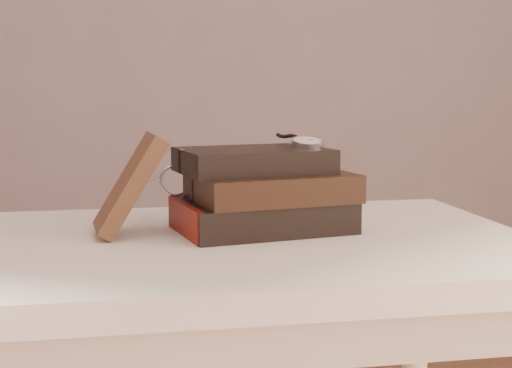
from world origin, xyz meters
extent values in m
cube|color=white|center=(0.00, 0.35, 0.73)|extent=(1.00, 0.60, 0.04)
cube|color=white|center=(0.00, 0.35, 0.67)|extent=(0.88, 0.49, 0.08)
cube|color=black|center=(0.10, 0.40, 0.77)|extent=(0.29, 0.22, 0.05)
cube|color=#EDE5C1|center=(0.10, 0.40, 0.77)|extent=(0.28, 0.21, 0.04)
cube|color=gold|center=(-0.03, 0.40, 0.77)|extent=(0.01, 0.01, 0.05)
cube|color=maroon|center=(-0.03, 0.38, 0.77)|extent=(0.04, 0.17, 0.05)
cube|color=black|center=(0.11, 0.39, 0.82)|extent=(0.27, 0.21, 0.04)
cube|color=#EDE5C1|center=(0.11, 0.39, 0.82)|extent=(0.26, 0.20, 0.03)
cube|color=gold|center=(-0.01, 0.40, 0.82)|extent=(0.01, 0.01, 0.04)
cube|color=black|center=(0.08, 0.41, 0.86)|extent=(0.25, 0.20, 0.04)
cube|color=#EDE5C1|center=(0.09, 0.41, 0.86)|extent=(0.24, 0.18, 0.03)
cube|color=gold|center=(-0.03, 0.41, 0.86)|extent=(0.01, 0.01, 0.04)
cube|color=#3E2417|center=(-0.11, 0.40, 0.83)|extent=(0.12, 0.11, 0.16)
cylinder|color=silver|center=(0.17, 0.40, 0.89)|extent=(0.06, 0.06, 0.02)
cylinder|color=white|center=(0.17, 0.40, 0.89)|extent=(0.05, 0.05, 0.01)
torus|color=silver|center=(0.17, 0.40, 0.89)|extent=(0.06, 0.06, 0.01)
cylinder|color=silver|center=(0.16, 0.43, 0.89)|extent=(0.01, 0.01, 0.01)
cube|color=black|center=(0.17, 0.40, 0.89)|extent=(0.00, 0.02, 0.00)
cube|color=black|center=(0.17, 0.40, 0.89)|extent=(0.01, 0.00, 0.00)
sphere|color=black|center=(0.16, 0.44, 0.89)|extent=(0.01, 0.01, 0.01)
sphere|color=black|center=(0.16, 0.44, 0.90)|extent=(0.01, 0.01, 0.01)
sphere|color=black|center=(0.16, 0.45, 0.90)|extent=(0.01, 0.01, 0.01)
sphere|color=black|center=(0.16, 0.46, 0.90)|extent=(0.01, 0.01, 0.01)
sphere|color=black|center=(0.16, 0.47, 0.90)|extent=(0.01, 0.01, 0.01)
sphere|color=black|center=(0.15, 0.48, 0.89)|extent=(0.01, 0.01, 0.01)
sphere|color=black|center=(0.15, 0.49, 0.89)|extent=(0.01, 0.01, 0.01)
sphere|color=black|center=(0.15, 0.50, 0.89)|extent=(0.01, 0.01, 0.01)
sphere|color=black|center=(0.15, 0.51, 0.89)|extent=(0.01, 0.01, 0.01)
sphere|color=black|center=(0.15, 0.52, 0.89)|extent=(0.01, 0.01, 0.01)
torus|color=silver|center=(-0.04, 0.46, 0.83)|extent=(0.05, 0.02, 0.05)
torus|color=silver|center=(0.02, 0.47, 0.83)|extent=(0.05, 0.02, 0.05)
cylinder|color=silver|center=(-0.01, 0.46, 0.83)|extent=(0.02, 0.01, 0.00)
cylinder|color=silver|center=(-0.07, 0.51, 0.82)|extent=(0.03, 0.12, 0.03)
cylinder|color=silver|center=(0.03, 0.53, 0.82)|extent=(0.03, 0.12, 0.03)
camera|label=1|loc=(-0.13, -0.74, 0.98)|focal=51.86mm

